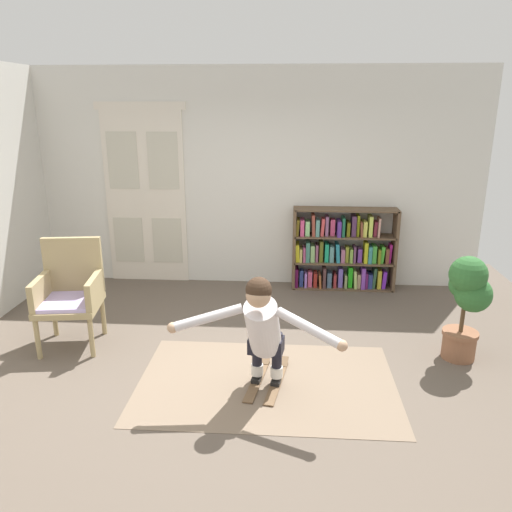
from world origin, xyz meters
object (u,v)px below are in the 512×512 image
object	(u,v)px
wicker_chair	(70,291)
person_skier	(263,326)
bookshelf	(341,252)
potted_plant	(467,295)
skis_pair	(267,379)

from	to	relation	value
wicker_chair	person_skier	distance (m)	2.20
wicker_chair	person_skier	size ratio (longest dim) A/B	0.77
bookshelf	potted_plant	size ratio (longest dim) A/B	1.28
potted_plant	person_skier	world-z (taller)	person_skier
potted_plant	skis_pair	xyz separation A→B (m)	(-1.88, -0.56, -0.65)
bookshelf	wicker_chair	world-z (taller)	bookshelf
bookshelf	potted_plant	bearing A→B (deg)	-62.38
skis_pair	person_skier	size ratio (longest dim) A/B	0.55
wicker_chair	skis_pair	bearing A→B (deg)	-17.04
wicker_chair	skis_pair	world-z (taller)	wicker_chair
wicker_chair	skis_pair	xyz separation A→B (m)	(2.07, -0.63, -0.56)
bookshelf	wicker_chair	xyz separation A→B (m)	(-2.95, -1.84, 0.07)
bookshelf	skis_pair	size ratio (longest dim) A/B	1.73
potted_plant	skis_pair	bearing A→B (deg)	-163.50
wicker_chair	person_skier	bearing A→B (deg)	-22.68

